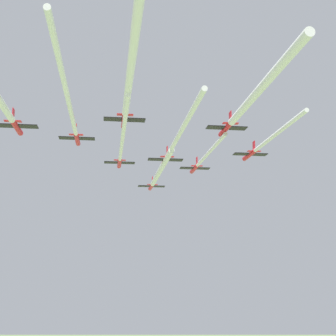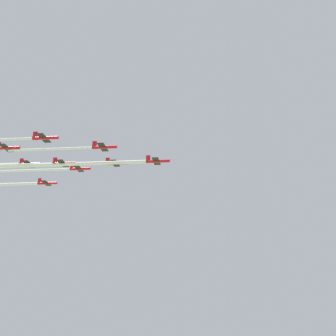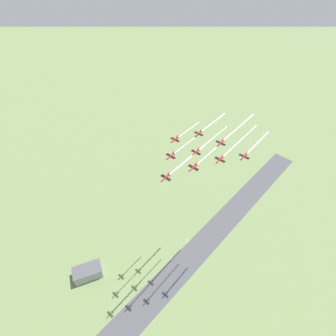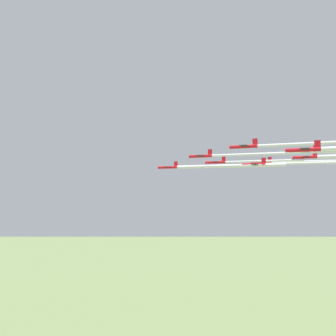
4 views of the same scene
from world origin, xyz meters
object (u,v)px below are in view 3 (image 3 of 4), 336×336
at_px(hangar, 88,272).
at_px(jet_8, 198,134).
at_px(jet_4, 196,152).
at_px(jet_5, 175,140).
at_px(jet_0, 166,178).
at_px(jet_6, 244,157).
at_px(jet_2, 171,156).
at_px(jet_1, 193,168).
at_px(jet_7, 220,143).
at_px(jet_3, 220,160).

xyz_separation_m(hangar, jet_8, (-118.86, 6.32, 161.95)).
relative_size(jet_4, jet_5, 1.00).
bearing_deg(jet_0, jet_4, -90.00).
relative_size(jet_6, jet_8, 1.00).
bearing_deg(jet_2, jet_4, -120.47).
xyz_separation_m(jet_1, jet_8, (-20.46, -34.10, 0.03)).
distance_m(jet_6, jet_7, 20.27).
xyz_separation_m(jet_0, jet_8, (-40.34, -33.44, 3.21)).
xyz_separation_m(jet_5, jet_7, (-29.52, 18.37, 1.81)).
height_order(hangar, jet_5, jet_5).
bearing_deg(jet_0, jet_7, -101.09).
bearing_deg(jet_1, jet_0, 59.53).
bearing_deg(jet_6, jet_0, 59.53).
bearing_deg(jet_1, jet_2, 0.00).
relative_size(jet_5, jet_8, 1.00).
bearing_deg(jet_5, jet_8, -120.47).
distance_m(jet_2, jet_3, 34.86).
xyz_separation_m(jet_6, jet_7, (9.64, -17.71, 2.07)).
xyz_separation_m(jet_0, jet_5, (-20.46, -34.10, 2.26)).
relative_size(jet_3, jet_8, 1.00).
bearing_deg(jet_1, hangar, 39.10).
bearing_deg(jet_2, jet_5, -59.53).
relative_size(jet_2, jet_3, 1.00).
distance_m(jet_0, jet_7, 52.56).
distance_m(jet_3, jet_5, 40.40).
bearing_deg(jet_4, jet_1, 120.47).
xyz_separation_m(jet_0, jet_7, (-49.98, -15.73, 4.07)).
distance_m(hangar, jet_2, 185.21).
xyz_separation_m(hangar, jet_0, (-78.52, 39.76, 158.74)).
distance_m(jet_5, jet_8, 19.91).
bearing_deg(jet_6, jet_1, 59.53).
distance_m(hangar, jet_5, 189.09).
height_order(jet_2, jet_6, jet_2).
distance_m(jet_1, jet_7, 34.29).
bearing_deg(jet_5, jet_3, -180.00).
distance_m(jet_4, jet_6, 34.80).
xyz_separation_m(jet_2, jet_7, (-39.75, 1.32, 1.86)).
height_order(jet_6, jet_7, jet_7).
bearing_deg(jet_0, jet_3, -120.47).
distance_m(hangar, jet_7, 208.81).
bearing_deg(jet_2, jet_3, -150.46).
xyz_separation_m(jet_2, jet_5, (-10.23, -17.05, 0.04)).
bearing_deg(jet_7, jet_4, 59.53).
bearing_deg(jet_8, jet_3, 150.46).
xyz_separation_m(hangar, jet_7, (-128.50, 24.03, 162.82)).
distance_m(hangar, jet_0, 181.51).
bearing_deg(jet_8, jet_1, 120.47).
bearing_deg(jet_2, jet_8, -90.00).
bearing_deg(jet_2, hangar, 47.08).
height_order(jet_0, jet_2, jet_2).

